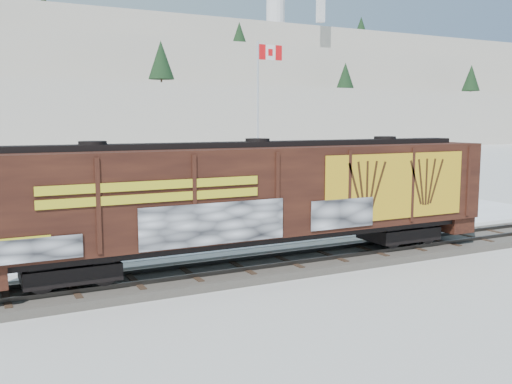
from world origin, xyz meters
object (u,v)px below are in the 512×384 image
car_white (234,214)px  hopper_railcar (258,194)px  flagpole (259,146)px  car_dark (287,212)px  car_silver (128,226)px

car_white → hopper_railcar: bearing=175.3°
hopper_railcar → flagpole: bearing=62.4°
car_white → flagpole: bearing=-21.3°
flagpole → car_white: flagpole is taller
car_white → car_dark: car_white is taller
hopper_railcar → flagpole: (8.08, 15.49, 1.04)m
hopper_railcar → car_silver: bearing=114.0°
car_dark → hopper_railcar: bearing=159.4°
hopper_railcar → car_dark: size_ratio=4.50×
hopper_railcar → flagpole: size_ratio=1.83×
hopper_railcar → car_dark: bearing=53.5°
car_dark → car_white: bearing=104.9°
car_silver → car_dark: bearing=-67.0°
flagpole → car_silver: bearing=-142.9°
hopper_railcar → car_silver: size_ratio=4.14×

